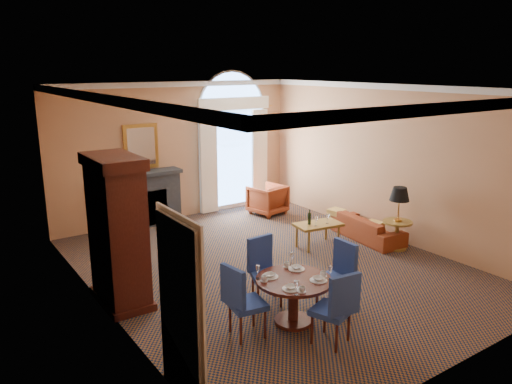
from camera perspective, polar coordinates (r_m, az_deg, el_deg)
ground at (r=9.18m, az=1.79°, el=-8.53°), size 7.50×7.50×0.00m
room_envelope at (r=9.05m, az=-0.74°, el=7.64°), size 6.04×7.52×3.45m
armoire at (r=7.78m, az=-15.52°, el=-4.62°), size 0.66×1.17×2.30m
dining_table at (r=7.14m, az=4.32°, el=-11.07°), size 1.07×1.07×0.87m
dining_chair_north at (r=7.72m, az=0.86°, el=-8.39°), size 0.59×0.59×1.02m
dining_chair_south at (r=6.64m, az=9.29°, el=-12.58°), size 0.58×0.58×1.02m
dining_chair_east at (r=7.64m, az=9.52°, el=-8.85°), size 0.55×0.55×1.02m
dining_chair_west at (r=6.75m, az=-1.78°, el=-11.92°), size 0.53×0.52×1.02m
sofa at (r=10.75m, az=12.66°, el=-4.01°), size 0.84×1.75×0.49m
armchair at (r=12.23m, az=1.30°, el=-0.86°), size 0.91×0.93×0.72m
coffee_table at (r=10.12m, az=7.09°, el=-3.80°), size 1.00×0.66×0.78m
side_table at (r=10.18m, az=15.97°, el=-1.99°), size 0.57×0.57×1.24m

